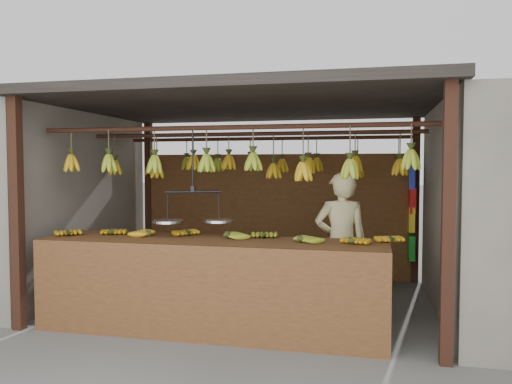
# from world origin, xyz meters

# --- Properties ---
(ground) EXTENTS (80.00, 80.00, 0.00)m
(ground) POSITION_xyz_m (0.00, 0.00, 0.00)
(ground) COLOR #5B5B57
(stall) EXTENTS (4.30, 3.30, 2.40)m
(stall) POSITION_xyz_m (0.00, 0.33, 1.97)
(stall) COLOR black
(stall) RESTS_ON ground
(counter) EXTENTS (3.55, 0.77, 0.96)m
(counter) POSITION_xyz_m (-0.12, -1.22, 0.71)
(counter) COLOR brown
(counter) RESTS_ON ground
(hanging_bananas) EXTENTS (3.64, 2.25, 0.40)m
(hanging_bananas) POSITION_xyz_m (-0.00, -0.00, 1.63)
(hanging_bananas) COLOR gold
(hanging_bananas) RESTS_ON ground
(balance_scale) EXTENTS (0.78, 0.47, 0.95)m
(balance_scale) POSITION_xyz_m (-0.35, -1.00, 1.11)
(balance_scale) COLOR black
(balance_scale) RESTS_ON ground
(vendor) EXTENTS (0.65, 0.51, 1.56)m
(vendor) POSITION_xyz_m (1.08, -0.32, 0.78)
(vendor) COLOR beige
(vendor) RESTS_ON ground
(bag_bundles) EXTENTS (0.08, 0.26, 1.30)m
(bag_bundles) POSITION_xyz_m (1.94, 1.35, 1.01)
(bag_bundles) COLOR #1426BF
(bag_bundles) RESTS_ON ground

